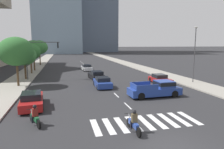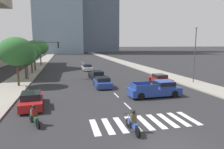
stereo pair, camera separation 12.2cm
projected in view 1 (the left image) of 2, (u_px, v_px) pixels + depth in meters
The scene contains 20 objects.
ground_plane at pixel (171, 147), 10.96m from camera, with size 800.00×800.00×0.00m, color #28282B.
sidewalk_east at pixel (149, 70), 42.62m from camera, with size 4.00×260.00×0.15m, color gray.
sidewalk_west at pixel (26, 74), 36.88m from camera, with size 4.00×260.00×0.15m, color gray.
crosswalk_near at pixel (145, 122), 14.42m from camera, with size 7.65×2.84×0.01m.
lane_divider_center at pixel (91, 71), 41.31m from camera, with size 0.14×50.00×0.01m.
motorcycle_lead at pixel (134, 123), 12.77m from camera, with size 0.70×2.22×1.49m.
motorcycle_trailing at pixel (35, 117), 13.82m from camera, with size 1.11×2.02×1.49m.
pickup_truck at pixel (157, 89), 21.43m from camera, with size 5.60×2.08×1.67m.
sedan_red_0 at pixel (160, 79), 28.73m from camera, with size 1.89×4.20×1.29m.
sedan_red_1 at pixel (32, 100), 17.82m from camera, with size 2.27×4.89×1.37m.
sedan_black_2 at pixel (97, 75), 31.93m from camera, with size 2.26×4.80×1.34m.
sedan_silver_3 at pixel (87, 68), 42.62m from camera, with size 2.13×4.77×1.27m.
sedan_blue_4 at pixel (102, 82), 26.10m from camera, with size 1.94×4.26×1.34m.
traffic_signal_far at pixel (39, 52), 30.88m from camera, with size 5.26×0.28×6.09m.
street_lamp_east at pixel (195, 51), 28.19m from camera, with size 0.50×0.24×7.80m.
street_tree_nearest at pixel (16, 51), 25.68m from camera, with size 4.36×4.36×6.34m.
street_tree_second at pixel (24, 56), 31.16m from camera, with size 3.57×3.57×5.18m.
street_tree_third at pixel (30, 52), 37.22m from camera, with size 3.68×3.68×5.54m.
street_tree_fourth at pixel (33, 48), 41.31m from camera, with size 3.86×3.86×6.19m.
street_tree_fifth at pixel (39, 47), 52.22m from camera, with size 4.23×4.23×6.39m.
Camera 1 is at (-5.60, -9.17, 5.55)m, focal length 32.24 mm.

